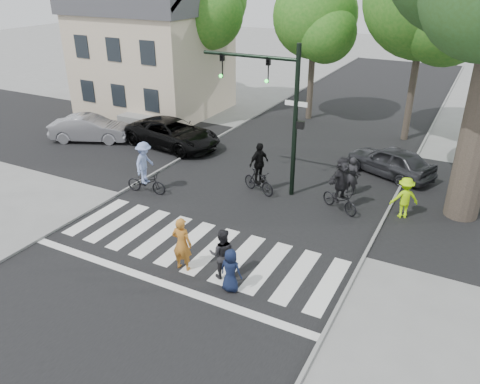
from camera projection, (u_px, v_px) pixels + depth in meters
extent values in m
plane|color=gray|center=(182.00, 262.00, 14.81)|extent=(120.00, 120.00, 0.00)
cube|color=black|center=(252.00, 200.00, 18.80)|extent=(10.00, 70.00, 0.01)
cube|color=black|center=(282.00, 173.00, 21.19)|extent=(70.00, 10.00, 0.01)
cube|color=gray|center=(151.00, 175.00, 20.91)|extent=(0.10, 70.00, 0.10)
cube|color=gray|center=(379.00, 228.00, 16.64)|extent=(0.10, 70.00, 0.10)
cube|color=silver|center=(97.00, 216.00, 17.51)|extent=(0.55, 3.00, 0.01)
cube|color=silver|center=(118.00, 223.00, 17.08)|extent=(0.55, 3.00, 0.01)
cube|color=silver|center=(140.00, 229.00, 16.66)|extent=(0.55, 3.00, 0.01)
cube|color=silver|center=(162.00, 236.00, 16.24)|extent=(0.55, 3.00, 0.01)
cube|color=silver|center=(186.00, 243.00, 15.82)|extent=(0.55, 3.00, 0.01)
cube|color=silver|center=(212.00, 250.00, 15.39)|extent=(0.55, 3.00, 0.01)
cube|color=silver|center=(238.00, 258.00, 14.97)|extent=(0.55, 3.00, 0.01)
cube|color=silver|center=(267.00, 267.00, 14.55)|extent=(0.55, 3.00, 0.01)
cube|color=silver|center=(297.00, 276.00, 14.13)|extent=(0.55, 3.00, 0.01)
cube|color=silver|center=(328.00, 285.00, 13.70)|extent=(0.55, 3.00, 0.01)
cube|color=silver|center=(159.00, 282.00, 13.85)|extent=(10.00, 0.30, 0.01)
cylinder|color=black|center=(295.00, 124.00, 17.95)|extent=(0.18, 0.18, 6.00)
cylinder|color=black|center=(249.00, 56.00, 17.76)|extent=(4.00, 0.14, 0.14)
imported|color=black|center=(268.00, 70.00, 17.62)|extent=(0.16, 0.20, 1.00)
sphere|color=#19E533|center=(266.00, 81.00, 17.69)|extent=(0.14, 0.14, 0.14)
imported|color=black|center=(222.00, 65.00, 18.46)|extent=(0.16, 0.20, 1.00)
sphere|color=#19E533|center=(221.00, 76.00, 18.54)|extent=(0.14, 0.14, 0.14)
cube|color=black|center=(300.00, 125.00, 17.86)|extent=(0.28, 0.18, 0.30)
cube|color=#FF660C|center=(303.00, 125.00, 17.81)|extent=(0.02, 0.14, 0.20)
cube|color=white|center=(296.00, 104.00, 17.61)|extent=(0.90, 0.04, 0.18)
cylinder|color=brown|center=(480.00, 126.00, 16.11)|extent=(1.20, 1.20, 7.00)
cylinder|color=brown|center=(144.00, 55.00, 32.35)|extent=(0.36, 0.36, 5.95)
sphere|color=#26711C|center=(140.00, 2.00, 30.89)|extent=(5.20, 5.20, 5.20)
sphere|color=#26711C|center=(146.00, 18.00, 30.19)|extent=(3.64, 3.64, 3.64)
cylinder|color=brown|center=(202.00, 59.00, 29.74)|extent=(0.36, 0.36, 6.44)
sphere|color=#26711C|center=(209.00, 14.00, 27.36)|extent=(4.06, 4.06, 4.06)
cylinder|color=brown|center=(311.00, 73.00, 27.84)|extent=(0.36, 0.36, 5.60)
sphere|color=#26711C|center=(315.00, 15.00, 26.46)|extent=(4.80, 4.80, 4.80)
sphere|color=#26711C|center=(326.00, 33.00, 25.82)|extent=(3.36, 3.36, 3.36)
cylinder|color=brown|center=(414.00, 77.00, 24.03)|extent=(0.36, 0.36, 6.72)
sphere|color=#26711C|center=(447.00, 20.00, 21.56)|extent=(4.20, 4.20, 4.20)
cube|color=beige|center=(154.00, 63.00, 29.53)|extent=(8.00, 7.00, 6.00)
cube|color=#47474C|center=(149.00, 2.00, 27.98)|extent=(8.40, 7.40, 1.20)
cube|color=black|center=(88.00, 91.00, 28.30)|extent=(1.00, 0.06, 1.30)
cube|color=black|center=(82.00, 47.00, 27.18)|extent=(1.00, 0.06, 1.30)
cube|color=black|center=(119.00, 96.00, 27.29)|extent=(1.00, 0.06, 1.30)
cube|color=black|center=(113.00, 50.00, 26.17)|extent=(1.00, 0.06, 1.30)
cube|color=black|center=(152.00, 100.00, 26.27)|extent=(1.00, 0.06, 1.30)
cube|color=black|center=(148.00, 53.00, 25.15)|extent=(1.00, 0.06, 1.30)
cube|color=gray|center=(138.00, 122.00, 26.99)|extent=(2.00, 1.20, 0.80)
imported|color=#B87125|center=(182.00, 244.00, 14.11)|extent=(0.68, 0.48, 1.77)
imported|color=#111935|center=(231.00, 270.00, 13.23)|extent=(0.66, 0.44, 1.35)
imported|color=black|center=(222.00, 254.00, 13.77)|extent=(0.97, 0.88, 1.61)
imported|color=black|center=(146.00, 183.00, 19.20)|extent=(1.81, 0.85, 0.91)
imported|color=#7F93CB|center=(144.00, 163.00, 18.82)|extent=(0.81, 1.21, 1.75)
imported|color=black|center=(259.00, 182.00, 19.19)|extent=(1.72, 0.99, 0.99)
imported|color=black|center=(259.00, 163.00, 18.84)|extent=(0.73, 1.09, 1.72)
imported|color=black|center=(340.00, 200.00, 17.78)|extent=(1.80, 1.31, 0.90)
imported|color=black|center=(342.00, 179.00, 17.41)|extent=(1.18, 1.66, 1.73)
imported|color=black|center=(173.00, 134.00, 24.08)|extent=(5.45, 3.04, 1.44)
imported|color=gray|center=(90.00, 128.00, 24.95)|extent=(4.41, 3.04, 1.38)
imported|color=#2C2C30|center=(390.00, 161.00, 20.76)|extent=(4.29, 2.99, 1.35)
imported|color=#B5FF09|center=(405.00, 198.00, 17.15)|extent=(1.18, 1.02, 1.59)
imported|color=black|center=(352.00, 176.00, 18.97)|extent=(0.64, 0.47, 1.60)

